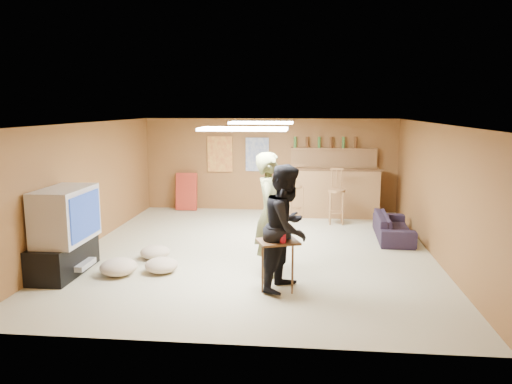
# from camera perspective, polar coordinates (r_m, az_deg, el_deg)

# --- Properties ---
(ground) EXTENTS (7.00, 7.00, 0.00)m
(ground) POSITION_cam_1_polar(r_m,az_deg,el_deg) (8.75, -0.13, -6.69)
(ground) COLOR tan
(ground) RESTS_ON ground
(ceiling) EXTENTS (6.00, 7.00, 0.02)m
(ceiling) POSITION_cam_1_polar(r_m,az_deg,el_deg) (8.40, -0.14, 7.87)
(ceiling) COLOR silver
(ceiling) RESTS_ON ground
(wall_back) EXTENTS (6.00, 0.02, 2.20)m
(wall_back) POSITION_cam_1_polar(r_m,az_deg,el_deg) (11.96, 1.59, 3.12)
(wall_back) COLOR brown
(wall_back) RESTS_ON ground
(wall_front) EXTENTS (6.00, 0.02, 2.20)m
(wall_front) POSITION_cam_1_polar(r_m,az_deg,el_deg) (5.11, -4.19, -5.86)
(wall_front) COLOR brown
(wall_front) RESTS_ON ground
(wall_left) EXTENTS (0.02, 7.00, 2.20)m
(wall_left) POSITION_cam_1_polar(r_m,az_deg,el_deg) (9.30, -18.85, 0.71)
(wall_left) COLOR brown
(wall_left) RESTS_ON ground
(wall_right) EXTENTS (0.02, 7.00, 2.20)m
(wall_right) POSITION_cam_1_polar(r_m,az_deg,el_deg) (8.73, 19.86, 0.09)
(wall_right) COLOR brown
(wall_right) RESTS_ON ground
(tv_stand) EXTENTS (0.55, 1.30, 0.50)m
(tv_stand) POSITION_cam_1_polar(r_m,az_deg,el_deg) (8.04, -21.13, -6.99)
(tv_stand) COLOR black
(tv_stand) RESTS_ON ground
(dvd_box) EXTENTS (0.35, 0.50, 0.08)m
(dvd_box) POSITION_cam_1_polar(r_m,az_deg,el_deg) (7.97, -19.66, -7.79)
(dvd_box) COLOR #B2B2B7
(dvd_box) RESTS_ON tv_stand
(tv_body) EXTENTS (0.60, 1.10, 0.80)m
(tv_body) POSITION_cam_1_polar(r_m,az_deg,el_deg) (7.86, -20.96, -2.47)
(tv_body) COLOR #B2B2B7
(tv_body) RESTS_ON tv_stand
(tv_screen) EXTENTS (0.02, 0.95, 0.65)m
(tv_screen) POSITION_cam_1_polar(r_m,az_deg,el_deg) (7.72, -18.90, -2.55)
(tv_screen) COLOR navy
(tv_screen) RESTS_ON tv_body
(bar_counter) EXTENTS (2.00, 0.60, 1.10)m
(bar_counter) POSITION_cam_1_polar(r_m,az_deg,el_deg) (11.48, 8.86, -0.04)
(bar_counter) COLOR brown
(bar_counter) RESTS_ON ground
(bar_lip) EXTENTS (2.10, 0.12, 0.05)m
(bar_lip) POSITION_cam_1_polar(r_m,az_deg,el_deg) (11.15, 9.00, 2.53)
(bar_lip) COLOR #412714
(bar_lip) RESTS_ON bar_counter
(bar_shelf) EXTENTS (2.00, 0.18, 0.05)m
(bar_shelf) POSITION_cam_1_polar(r_m,az_deg,el_deg) (11.81, 8.87, 4.88)
(bar_shelf) COLOR brown
(bar_shelf) RESTS_ON bar_backing
(bar_backing) EXTENTS (2.00, 0.14, 0.60)m
(bar_backing) POSITION_cam_1_polar(r_m,az_deg,el_deg) (11.85, 8.83, 3.44)
(bar_backing) COLOR brown
(bar_backing) RESTS_ON bar_counter
(poster_left) EXTENTS (0.60, 0.03, 0.85)m
(poster_left) POSITION_cam_1_polar(r_m,az_deg,el_deg) (12.04, -4.14, 4.34)
(poster_left) COLOR #BF3F26
(poster_left) RESTS_ON wall_back
(poster_right) EXTENTS (0.55, 0.03, 0.80)m
(poster_right) POSITION_cam_1_polar(r_m,az_deg,el_deg) (11.92, 0.14, 4.31)
(poster_right) COLOR #334C99
(poster_right) RESTS_ON wall_back
(folding_chair_stack) EXTENTS (0.50, 0.26, 0.91)m
(folding_chair_stack) POSITION_cam_1_polar(r_m,az_deg,el_deg) (12.16, -7.93, 0.05)
(folding_chair_stack) COLOR #AB2F1F
(folding_chair_stack) RESTS_ON ground
(ceiling_panel_front) EXTENTS (1.20, 0.60, 0.04)m
(ceiling_panel_front) POSITION_cam_1_polar(r_m,az_deg,el_deg) (6.91, -1.43, 7.22)
(ceiling_panel_front) COLOR white
(ceiling_panel_front) RESTS_ON ceiling
(ceiling_panel_back) EXTENTS (1.20, 0.60, 0.04)m
(ceiling_panel_back) POSITION_cam_1_polar(r_m,az_deg,el_deg) (9.59, 0.61, 7.91)
(ceiling_panel_back) COLOR white
(ceiling_panel_back) RESTS_ON ceiling
(person_olive) EXTENTS (0.50, 0.70, 1.83)m
(person_olive) POSITION_cam_1_polar(r_m,az_deg,el_deg) (7.33, 1.65, -2.56)
(person_olive) COLOR brown
(person_olive) RESTS_ON ground
(person_black) EXTENTS (0.91, 1.01, 1.72)m
(person_black) POSITION_cam_1_polar(r_m,az_deg,el_deg) (6.76, 3.55, -4.08)
(person_black) COLOR black
(person_black) RESTS_ON ground
(sofa) EXTENTS (0.68, 1.62, 0.47)m
(sofa) POSITION_cam_1_polar(r_m,az_deg,el_deg) (9.82, 15.43, -3.82)
(sofa) COLOR black
(sofa) RESTS_ON ground
(tray_table) EXTENTS (0.64, 0.58, 0.69)m
(tray_table) POSITION_cam_1_polar(r_m,az_deg,el_deg) (6.87, 2.51, -8.33)
(tray_table) COLOR #412714
(tray_table) RESTS_ON ground
(cup_red_near) EXTENTS (0.09, 0.09, 0.12)m
(cup_red_near) POSITION_cam_1_polar(r_m,az_deg,el_deg) (6.83, 1.36, -4.90)
(cup_red_near) COLOR #A40A21
(cup_red_near) RESTS_ON tray_table
(cup_red_far) EXTENTS (0.11, 0.11, 0.12)m
(cup_red_far) POSITION_cam_1_polar(r_m,az_deg,el_deg) (6.65, 3.08, -5.32)
(cup_red_far) COLOR #A40A21
(cup_red_far) RESTS_ON tray_table
(cup_blue) EXTENTS (0.11, 0.11, 0.12)m
(cup_blue) POSITION_cam_1_polar(r_m,az_deg,el_deg) (6.87, 3.74, -4.83)
(cup_blue) COLOR navy
(cup_blue) RESTS_ON tray_table
(bar_stool_left) EXTENTS (0.48, 0.48, 1.17)m
(bar_stool_left) POSITION_cam_1_polar(r_m,az_deg,el_deg) (11.30, 4.73, 0.07)
(bar_stool_left) COLOR brown
(bar_stool_left) RESTS_ON ground
(bar_stool_right) EXTENTS (0.51, 0.51, 1.28)m
(bar_stool_right) POSITION_cam_1_polar(r_m,az_deg,el_deg) (10.72, 9.20, -0.25)
(bar_stool_right) COLOR brown
(bar_stool_right) RESTS_ON ground
(cushion_near_tv) EXTENTS (0.56, 0.56, 0.22)m
(cushion_near_tv) POSITION_cam_1_polar(r_m,az_deg,el_deg) (7.74, -10.76, -8.21)
(cushion_near_tv) COLOR tan
(cushion_near_tv) RESTS_ON ground
(cushion_mid) EXTENTS (0.62, 0.62, 0.22)m
(cushion_mid) POSITION_cam_1_polar(r_m,az_deg,el_deg) (8.43, -11.46, -6.75)
(cushion_mid) COLOR tan
(cushion_mid) RESTS_ON ground
(cushion_far) EXTENTS (0.69, 0.69, 0.25)m
(cushion_far) POSITION_cam_1_polar(r_m,az_deg,el_deg) (7.76, -15.44, -8.25)
(cushion_far) COLOR tan
(cushion_far) RESTS_ON ground
(bottle_row) EXTENTS (1.48, 0.08, 0.26)m
(bottle_row) POSITION_cam_1_polar(r_m,az_deg,el_deg) (11.77, 7.92, 5.64)
(bottle_row) COLOR #3F7233
(bottle_row) RESTS_ON bar_shelf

